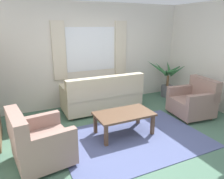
% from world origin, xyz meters
% --- Properties ---
extents(ground_plane, '(6.24, 6.24, 0.00)m').
position_xyz_m(ground_plane, '(0.00, 0.00, 0.00)').
color(ground_plane, '#476B56').
extents(wall_back, '(5.32, 0.12, 2.60)m').
position_xyz_m(wall_back, '(0.00, 2.26, 1.30)').
color(wall_back, silver).
rests_on(wall_back, ground_plane).
extents(window_with_curtains, '(1.98, 0.07, 1.40)m').
position_xyz_m(window_with_curtains, '(0.00, 2.18, 1.45)').
color(window_with_curtains, white).
extents(area_rug, '(2.65, 1.84, 0.01)m').
position_xyz_m(area_rug, '(0.00, 0.00, 0.01)').
color(area_rug, '#4C5684').
rests_on(area_rug, ground_plane).
extents(couch, '(1.90, 0.82, 0.92)m').
position_xyz_m(couch, '(0.03, 1.55, 0.37)').
color(couch, '#BCB293').
rests_on(couch, ground_plane).
extents(armchair_left, '(0.93, 0.94, 0.88)m').
position_xyz_m(armchair_left, '(-1.68, 0.01, 0.35)').
color(armchair_left, gray).
rests_on(armchair_left, ground_plane).
extents(armchair_right, '(0.91, 0.92, 0.88)m').
position_xyz_m(armchair_right, '(1.81, 0.36, 0.35)').
color(armchair_right, gray).
rests_on(armchair_right, ground_plane).
extents(coffee_table, '(1.10, 0.64, 0.44)m').
position_xyz_m(coffee_table, '(-0.07, 0.27, 0.38)').
color(coffee_table, brown).
rests_on(coffee_table, ground_plane).
extents(potted_plant, '(1.08, 1.04, 1.09)m').
position_xyz_m(potted_plant, '(2.19, 1.77, 0.48)').
color(potted_plant, '#56565B').
rests_on(potted_plant, ground_plane).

